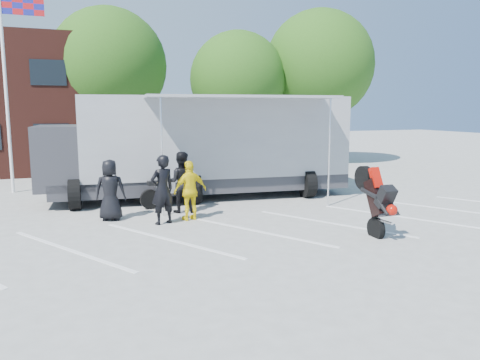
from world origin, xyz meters
TOP-DOWN VIEW (x-y plane):
  - ground at (0.00, 0.00)m, footprint 100.00×100.00m
  - parking_bay_lines at (0.00, 1.00)m, footprint 18.09×13.33m
  - flagpole at (-6.24, 10.00)m, footprint 1.61×0.12m
  - tree_left at (-2.00, 16.00)m, footprint 6.12×6.12m
  - tree_mid at (5.00, 15.00)m, footprint 5.44×5.44m
  - tree_right at (10.00, 14.50)m, footprint 6.46×6.46m
  - transporter_truck at (0.29, 6.32)m, footprint 12.29×6.82m
  - parked_motorcycle at (-1.22, 4.94)m, footprint 2.27×0.90m
  - stunt_bike_rider at (2.88, -0.07)m, footprint 0.85×1.72m
  - spectator_leather_a at (-3.35, 3.75)m, footprint 1.01×0.80m
  - spectator_leather_b at (-2.00, 2.73)m, footprint 0.85×0.69m
  - spectator_leather_c at (-1.12, 4.07)m, footprint 1.11×0.96m
  - spectator_hivis at (-1.13, 2.91)m, footprint 1.11×0.62m

SIDE VIEW (x-z plane):
  - ground at x=0.00m, z-range 0.00..0.00m
  - transporter_truck at x=0.29m, z-range -1.87..1.87m
  - parked_motorcycle at x=-1.22m, z-range -0.58..0.58m
  - stunt_bike_rider at x=2.88m, z-range -1.00..1.00m
  - parking_bay_lines at x=0.00m, z-range 0.00..0.01m
  - spectator_hivis at x=-1.13m, z-range 0.00..1.78m
  - spectator_leather_a at x=-3.35m, z-range 0.00..1.83m
  - spectator_leather_c at x=-1.12m, z-range 0.00..1.95m
  - spectator_leather_b at x=-2.00m, z-range 0.00..2.00m
  - tree_mid at x=5.00m, z-range 1.10..8.78m
  - flagpole at x=-6.24m, z-range 1.05..9.05m
  - tree_left at x=-2.00m, z-range 1.25..9.89m
  - tree_right at x=10.00m, z-range 1.32..10.44m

